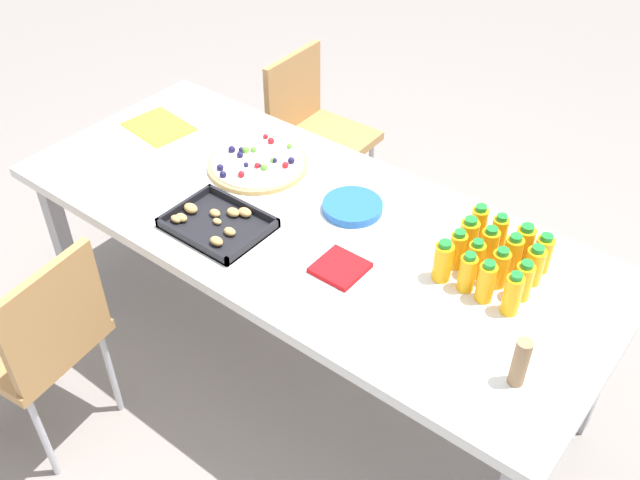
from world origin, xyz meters
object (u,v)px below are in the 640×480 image
object	(u,v)px
napkin_stack	(340,268)
juice_bottle_5	(512,255)
juice_bottle_7	(468,238)
plate_stack	(352,207)
juice_bottle_15	(443,261)
juice_bottle_12	(512,294)
juice_bottle_4	(534,266)
juice_bottle_11	(457,250)
juice_bottle_0	(543,253)
paper_folder	(159,127)
chair_near_right	(313,126)
juice_bottle_2	(499,234)
juice_bottle_10	(475,259)
juice_bottle_8	(523,281)
cardboard_tube	(520,363)
juice_bottle_14	(467,273)
juice_bottle_9	(500,268)
juice_bottle_1	(524,244)
juice_bottle_13	(486,282)
juice_bottle_6	(489,246)
juice_bottle_3	(478,225)
fruit_pizza	(258,164)
snack_tray	(217,223)
party_table	(306,232)

from	to	relation	value
napkin_stack	juice_bottle_5	bearing A→B (deg)	-142.84
juice_bottle_7	plate_stack	world-z (taller)	juice_bottle_7
juice_bottle_15	juice_bottle_12	bearing A→B (deg)	179.63
juice_bottle_4	juice_bottle_11	bearing A→B (deg)	19.53
juice_bottle_0	juice_bottle_12	world-z (taller)	juice_bottle_12
juice_bottle_0	paper_folder	world-z (taller)	juice_bottle_0
chair_near_right	juice_bottle_11	bearing A→B (deg)	57.02
juice_bottle_2	juice_bottle_11	world-z (taller)	same
juice_bottle_10	juice_bottle_8	bearing A→B (deg)	179.64
juice_bottle_2	juice_bottle_4	bearing A→B (deg)	154.83
cardboard_tube	juice_bottle_8	bearing A→B (deg)	-65.99
juice_bottle_4	plate_stack	xyz separation A→B (m)	(0.64, 0.05, -0.05)
chair_near_right	paper_folder	world-z (taller)	chair_near_right
juice_bottle_0	napkin_stack	xyz separation A→B (m)	(0.49, 0.39, -0.06)
juice_bottle_12	juice_bottle_14	distance (m)	0.15
juice_bottle_4	juice_bottle_11	xyz separation A→B (m)	(0.22, 0.08, -0.00)
juice_bottle_9	juice_bottle_8	bearing A→B (deg)	174.51
juice_bottle_1	juice_bottle_9	world-z (taller)	juice_bottle_9
juice_bottle_1	juice_bottle_13	distance (m)	0.23
juice_bottle_1	juice_bottle_6	distance (m)	0.11
juice_bottle_5	juice_bottle_13	world-z (taller)	same
plate_stack	cardboard_tube	distance (m)	0.86
juice_bottle_3	juice_bottle_6	world-z (taller)	juice_bottle_3
juice_bottle_10	juice_bottle_14	distance (m)	0.07
juice_bottle_14	plate_stack	xyz separation A→B (m)	(0.50, -0.11, -0.05)
juice_bottle_2	napkin_stack	distance (m)	0.52
juice_bottle_3	juice_bottle_6	xyz separation A→B (m)	(-0.07, 0.07, -0.00)
juice_bottle_14	fruit_pizza	size ratio (longest dim) A/B	0.36
juice_bottle_7	snack_tray	xyz separation A→B (m)	(0.73, 0.39, -0.05)
juice_bottle_6	juice_bottle_15	world-z (taller)	juice_bottle_15
juice_bottle_4	cardboard_tube	distance (m)	0.41
chair_near_right	juice_bottle_15	world-z (taller)	juice_bottle_15
juice_bottle_2	juice_bottle_9	world-z (taller)	same
juice_bottle_4	juice_bottle_12	bearing A→B (deg)	92.27
napkin_stack	juice_bottle_12	bearing A→B (deg)	-162.22
juice_bottle_6	cardboard_tube	xyz separation A→B (m)	(-0.29, 0.39, 0.01)
juice_bottle_0	juice_bottle_1	world-z (taller)	same
fruit_pizza	napkin_stack	xyz separation A→B (m)	(-0.59, 0.27, -0.00)
juice_bottle_1	napkin_stack	xyz separation A→B (m)	(0.42, 0.39, -0.06)
juice_bottle_3	fruit_pizza	world-z (taller)	juice_bottle_3
party_table	chair_near_right	xyz separation A→B (m)	(0.60, -0.79, -0.17)
juice_bottle_0	party_table	bearing A→B (deg)	18.76
party_table	juice_bottle_1	distance (m)	0.73
party_table	juice_bottle_3	world-z (taller)	juice_bottle_3
juice_bottle_3	fruit_pizza	size ratio (longest dim) A/B	0.38
juice_bottle_7	napkin_stack	distance (m)	0.42
juice_bottle_8	juice_bottle_13	size ratio (longest dim) A/B	0.95
juice_bottle_8	juice_bottle_10	world-z (taller)	juice_bottle_8
juice_bottle_10	cardboard_tube	distance (m)	0.42
juice_bottle_4	juice_bottle_10	bearing A→B (deg)	27.88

